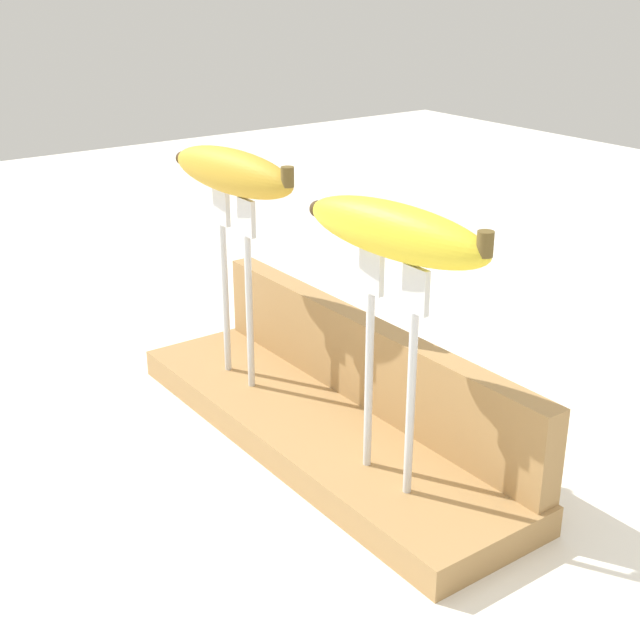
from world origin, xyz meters
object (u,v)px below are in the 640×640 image
banana_raised_right (395,231)px  banana_raised_left (232,172)px  fork_stand_right (391,352)px  fork_fallen_near (369,402)px  fork_stand_left (236,272)px

banana_raised_right → banana_raised_left: bearing=180.0°
fork_stand_right → banana_raised_right: (-0.00, -0.00, 0.10)m
fork_stand_right → fork_fallen_near: fork_stand_right is taller
banana_raised_left → banana_raised_right: 0.24m
banana_raised_left → banana_raised_right: banana_raised_left is taller
banana_raised_left → banana_raised_right: bearing=-0.0°
fork_stand_right → banana_raised_left: bearing=-180.0°
fork_stand_left → fork_stand_right: (0.24, 0.00, -0.00)m
fork_fallen_near → fork_stand_right: bearing=-34.6°
fork_stand_right → banana_raised_left: (-0.24, -0.00, 0.10)m
fork_fallen_near → banana_raised_left: bearing=-129.7°
banana_raised_right → fork_stand_right: bearing=6.4°
fork_stand_left → banana_raised_left: banana_raised_left is taller
banana_raised_right → fork_fallen_near: bearing=145.4°
fork_stand_left → fork_stand_right: bearing=0.0°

